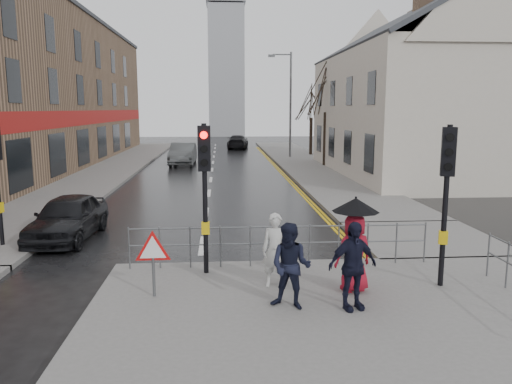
{
  "coord_description": "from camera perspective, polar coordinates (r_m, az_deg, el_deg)",
  "views": [
    {
      "loc": [
        0.56,
        -10.85,
        3.85
      ],
      "look_at": [
        1.58,
        3.47,
        1.45
      ],
      "focal_mm": 35.0,
      "sensor_mm": 36.0,
      "label": 1
    }
  ],
  "objects": [
    {
      "name": "ground",
      "position": [
        11.53,
        -6.73,
        -10.11
      ],
      "size": [
        120.0,
        120.0,
        0.0
      ],
      "primitive_type": "plane",
      "color": "black",
      "rests_on": "ground"
    },
    {
      "name": "near_pavement",
      "position": [
        8.62,
        13.4,
        -16.82
      ],
      "size": [
        10.0,
        9.0,
        0.14
      ],
      "primitive_type": "cube",
      "color": "#605E5B",
      "rests_on": "ground"
    },
    {
      "name": "left_pavement",
      "position": [
        34.78,
        -15.77,
        2.88
      ],
      "size": [
        4.0,
        44.0,
        0.14
      ],
      "primitive_type": "cube",
      "color": "#605E5B",
      "rests_on": "ground"
    },
    {
      "name": "right_pavement",
      "position": [
        36.53,
        5.32,
        3.49
      ],
      "size": [
        4.0,
        40.0,
        0.14
      ],
      "primitive_type": "cube",
      "color": "#605E5B",
      "rests_on": "ground"
    },
    {
      "name": "pavement_bridge_right",
      "position": [
        15.54,
        18.63,
        -5.12
      ],
      "size": [
        4.0,
        4.2,
        0.14
      ],
      "primitive_type": "cube",
      "color": "#605E5B",
      "rests_on": "ground"
    },
    {
      "name": "building_left_terrace",
      "position": [
        35.19,
        -25.43,
        10.45
      ],
      "size": [
        8.0,
        42.0,
        10.0
      ],
      "primitive_type": "cube",
      "color": "#86664D",
      "rests_on": "ground"
    },
    {
      "name": "building_right_cream",
      "position": [
        31.05,
        17.88,
        10.74
      ],
      "size": [
        9.0,
        16.4,
        10.1
      ],
      "color": "beige",
      "rests_on": "ground"
    },
    {
      "name": "church_tower",
      "position": [
        73.04,
        -3.41,
        13.5
      ],
      "size": [
        5.0,
        5.0,
        18.0
      ],
      "primitive_type": "cube",
      "color": "#96999F",
      "rests_on": "ground"
    },
    {
      "name": "traffic_signal_near_left",
      "position": [
        11.14,
        -5.9,
        2.25
      ],
      "size": [
        0.28,
        0.27,
        3.4
      ],
      "color": "black",
      "rests_on": "near_pavement"
    },
    {
      "name": "traffic_signal_near_right",
      "position": [
        10.97,
        20.99,
        1.55
      ],
      "size": [
        0.34,
        0.33,
        3.4
      ],
      "color": "black",
      "rests_on": "near_pavement"
    },
    {
      "name": "guard_railing_front",
      "position": [
        11.91,
        2.77,
        -5.08
      ],
      "size": [
        7.14,
        0.04,
        1.0
      ],
      "color": "#595B5E",
      "rests_on": "near_pavement"
    },
    {
      "name": "warning_sign",
      "position": [
        10.14,
        -11.7,
        -6.82
      ],
      "size": [
        0.8,
        0.07,
        1.35
      ],
      "color": "#595B5E",
      "rests_on": "near_pavement"
    },
    {
      "name": "street_lamp",
      "position": [
        39.21,
        3.71,
        10.7
      ],
      "size": [
        1.83,
        0.25,
        8.0
      ],
      "color": "#595B5E",
      "rests_on": "right_pavement"
    },
    {
      "name": "tree_near",
      "position": [
        33.6,
        8.02,
        11.57
      ],
      "size": [
        2.4,
        2.4,
        6.58
      ],
      "color": "black",
      "rests_on": "right_pavement"
    },
    {
      "name": "tree_far",
      "position": [
        41.53,
        6.36,
        10.2
      ],
      "size": [
        2.4,
        2.4,
        5.64
      ],
      "color": "black",
      "rests_on": "right_pavement"
    },
    {
      "name": "pedestrian_a",
      "position": [
        10.52,
        2.24,
        -6.68
      ],
      "size": [
        0.64,
        0.48,
        1.57
      ],
      "primitive_type": "imported",
      "rotation": [
        0.0,
        0.0,
        -0.2
      ],
      "color": "#BBBBB6",
      "rests_on": "near_pavement"
    },
    {
      "name": "pedestrian_b",
      "position": [
        9.41,
        4.0,
        -8.46
      ],
      "size": [
        0.98,
        0.89,
        1.63
      ],
      "primitive_type": "imported",
      "rotation": [
        0.0,
        0.0,
        -0.43
      ],
      "color": "black",
      "rests_on": "near_pavement"
    },
    {
      "name": "pedestrian_with_umbrella",
      "position": [
        10.37,
        11.2,
        -5.35
      ],
      "size": [
        0.96,
        0.96,
        1.95
      ],
      "color": "maroon",
      "rests_on": "near_pavement"
    },
    {
      "name": "pedestrian_d",
      "position": [
        9.51,
        10.97,
        -8.28
      ],
      "size": [
        1.06,
        0.65,
        1.68
      ],
      "primitive_type": "imported",
      "rotation": [
        0.0,
        0.0,
        0.27
      ],
      "color": "black",
      "rests_on": "near_pavement"
    },
    {
      "name": "car_parked",
      "position": [
        15.86,
        -20.71,
        -2.73
      ],
      "size": [
        1.81,
        4.0,
        1.33
      ],
      "primitive_type": "imported",
      "rotation": [
        0.0,
        0.0,
        -0.06
      ],
      "color": "black",
      "rests_on": "ground"
    },
    {
      "name": "car_mid",
      "position": [
        35.15,
        -8.36,
        4.33
      ],
      "size": [
        1.73,
        4.68,
        1.53
      ],
      "primitive_type": "imported",
      "rotation": [
        0.0,
        0.0,
        -0.02
      ],
      "color": "#4A4E50",
      "rests_on": "ground"
    },
    {
      "name": "car_far",
      "position": [
        49.08,
        -2.09,
        5.74
      ],
      "size": [
        2.35,
        4.77,
        1.33
      ],
      "primitive_type": "imported",
      "rotation": [
        0.0,
        0.0,
        3.03
      ],
      "color": "black",
      "rests_on": "ground"
    }
  ]
}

